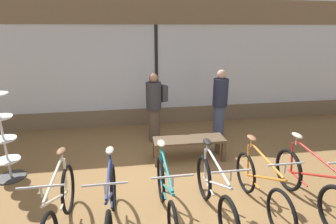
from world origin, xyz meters
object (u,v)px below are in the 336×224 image
bicycle_far_left (60,209)px  accessory_rack (4,143)px  display_bench (189,142)px  customer_near_rack (155,106)px  bicycle_center_left (166,198)px  bicycle_center_right (214,195)px  customer_by_window (220,103)px  bicycle_far_right (309,186)px  bicycle_left (111,207)px  bicycle_right (261,187)px

bicycle_far_left → accessory_rack: (-1.20, 1.54, 0.28)m
accessory_rack → display_bench: 3.27m
display_bench → customer_near_rack: (-0.57, 1.03, 0.48)m
bicycle_center_left → display_bench: 1.85m
bicycle_center_right → display_bench: size_ratio=1.21×
accessory_rack → customer_by_window: size_ratio=0.99×
bicycle_far_right → customer_near_rack: bearing=124.9°
bicycle_center_left → accessory_rack: 2.97m
display_bench → bicycle_left: bearing=-129.1°
bicycle_center_left → bicycle_center_right: 0.66m
bicycle_right → accessory_rack: accessory_rack is taller
accessory_rack → customer_near_rack: bearing=24.3°
bicycle_far_right → accessory_rack: size_ratio=1.07×
bicycle_far_left → customer_near_rack: bearing=61.7°
bicycle_center_left → bicycle_center_right: (0.66, -0.01, -0.02)m
bicycle_left → bicycle_center_left: bearing=3.6°
bicycle_far_right → display_bench: (-1.35, 1.72, -0.01)m
accessory_rack → bicycle_left: bearing=-40.7°
customer_near_rack → bicycle_far_right: bearing=-55.1°
bicycle_center_right → customer_near_rack: (-0.51, 2.75, 0.48)m
bicycle_center_right → bicycle_far_right: bicycle_far_right is taller
bicycle_center_left → customer_near_rack: bearing=86.9°
bicycle_far_left → customer_by_window: (2.99, 2.68, 0.47)m
bicycle_far_left → bicycle_center_right: size_ratio=1.01×
bicycle_left → bicycle_center_right: bicycle_center_right is taller
bicycle_center_right → accessory_rack: accessory_rack is taller
bicycle_center_left → bicycle_far_left: bearing=-179.3°
bicycle_far_left → bicycle_center_right: bicycle_far_left is taller
bicycle_right → customer_by_window: 2.67m
bicycle_far_left → bicycle_left: size_ratio=1.03×
bicycle_center_right → display_bench: bearing=88.2°
accessory_rack → display_bench: bearing=3.2°
bicycle_far_left → bicycle_right: 2.70m
bicycle_left → customer_near_rack: bearing=72.9°
bicycle_far_right → customer_by_window: customer_by_window is taller
bicycle_center_left → accessory_rack: bearing=149.0°
bicycle_far_right → customer_by_window: (-0.41, 2.68, 0.48)m
customer_by_window → bicycle_far_right: bearing=-81.3°
bicycle_center_right → bicycle_right: 0.71m
bicycle_center_left → customer_by_window: bearing=58.1°
bicycle_far_right → customer_near_rack: (-1.92, 2.75, 0.48)m
display_bench → customer_by_window: (0.94, 0.96, 0.49)m
bicycle_left → bicycle_far_right: bearing=0.5°
bicycle_left → bicycle_right: size_ratio=1.01×
customer_by_window → bicycle_center_left: bearing=-121.9°
bicycle_center_right → customer_by_window: customer_by_window is taller
bicycle_far_left → accessory_rack: accessory_rack is taller
bicycle_center_left → bicycle_center_right: bearing=-0.8°
bicycle_far_right → display_bench: 2.19m
bicycle_far_left → bicycle_center_right: (1.99, 0.01, -0.01)m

